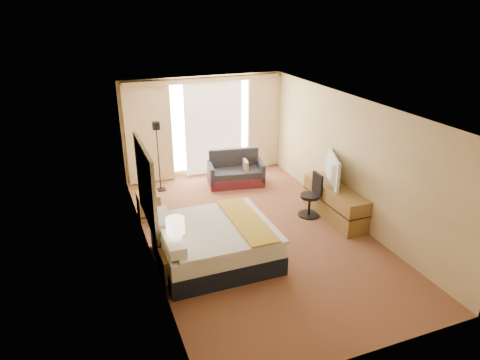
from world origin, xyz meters
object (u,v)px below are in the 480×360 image
object	(u,v)px
bed	(215,242)
lamp_right	(147,174)
desk_chair	(312,197)
media_dresser	(334,202)
nightstand_right	(149,205)
nightstand_left	(175,268)
television	(328,169)
lamp_left	(175,226)
floor_lamp	(157,143)
loveseat	(236,173)

from	to	relation	value
bed	lamp_right	bearing A→B (deg)	111.21
desk_chair	media_dresser	bearing A→B (deg)	-34.15
nightstand_right	media_dresser	size ratio (longest dim) A/B	0.31
nightstand_left	television	xyz separation A→B (m)	(3.65, 1.31, 0.74)
media_dresser	television	world-z (taller)	television
bed	lamp_right	world-z (taller)	lamp_right
nightstand_right	lamp_right	xyz separation A→B (m)	(0.01, -0.04, 0.73)
media_dresser	desk_chair	xyz separation A→B (m)	(-0.40, 0.27, 0.08)
lamp_left	lamp_right	size ratio (longest dim) A/B	1.07
bed	lamp_left	world-z (taller)	lamp_left
floor_lamp	lamp_right	xyz separation A→B (m)	(-0.50, -1.37, -0.22)
loveseat	bed	bearing A→B (deg)	-106.91
nightstand_right	desk_chair	size ratio (longest dim) A/B	0.57
floor_lamp	television	xyz separation A→B (m)	(3.14, -2.52, -0.20)
nightstand_left	desk_chair	size ratio (longest dim) A/B	0.57
bed	nightstand_left	bearing A→B (deg)	-153.70
television	lamp_right	bearing A→B (deg)	95.18
media_dresser	bed	distance (m)	2.96
nightstand_right	media_dresser	xyz separation A→B (m)	(3.70, -1.45, 0.07)
nightstand_left	bed	xyz separation A→B (m)	(0.81, 0.40, 0.08)
desk_chair	television	xyz separation A→B (m)	(0.35, -0.01, 0.59)
lamp_right	television	bearing A→B (deg)	-17.48
media_dresser	lamp_right	world-z (taller)	lamp_right
loveseat	lamp_right	distance (m)	2.70
nightstand_right	loveseat	bearing A→B (deg)	23.61
lamp_left	lamp_right	xyz separation A→B (m)	(-0.04, 2.45, -0.03)
nightstand_left	nightstand_right	distance (m)	2.50
nightstand_left	loveseat	world-z (taller)	loveseat
desk_chair	lamp_left	size ratio (longest dim) A/B	1.53
loveseat	floor_lamp	size ratio (longest dim) A/B	0.86
floor_lamp	desk_chair	xyz separation A→B (m)	(2.79, -2.51, -0.79)
television	floor_lamp	bearing A→B (deg)	73.91
loveseat	desk_chair	bearing A→B (deg)	-57.78
media_dresser	lamp_left	distance (m)	3.86
lamp_right	television	size ratio (longest dim) A/B	0.53
bed	lamp_left	distance (m)	1.09
nightstand_left	floor_lamp	size ratio (longest dim) A/B	0.32
nightstand_left	media_dresser	xyz separation A→B (m)	(3.70, 1.05, 0.07)
nightstand_right	bed	size ratio (longest dim) A/B	0.28
lamp_right	television	distance (m)	3.81
lamp_right	desk_chair	bearing A→B (deg)	-19.06
floor_lamp	television	bearing A→B (deg)	-38.74
nightstand_left	loveseat	distance (m)	4.26
desk_chair	floor_lamp	bearing A→B (deg)	137.91
nightstand_left	loveseat	bearing A→B (deg)	56.11
nightstand_left	loveseat	size ratio (longest dim) A/B	0.37
bed	floor_lamp	distance (m)	3.55
nightstand_left	bed	size ratio (longest dim) A/B	0.28
media_dresser	bed	bearing A→B (deg)	-167.33
loveseat	desk_chair	world-z (taller)	desk_chair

